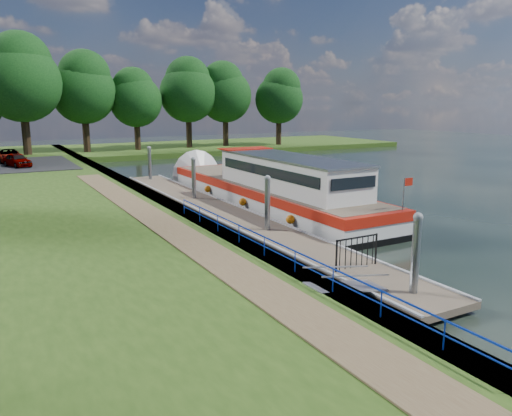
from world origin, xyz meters
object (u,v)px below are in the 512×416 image
pontoon (226,215)px  car_d (10,156)px  barge (263,188)px  car_a (17,160)px

pontoon → car_d: size_ratio=7.06×
barge → car_a: (-12.24, 20.87, 0.32)m
barge → car_d: 27.95m
car_a → car_d: (-0.34, 4.08, 0.02)m
car_a → car_d: size_ratio=0.79×
pontoon → car_d: bearing=108.3°
car_d → pontoon: bearing=-75.8°
barge → car_d: (-12.58, 24.95, 0.34)m
barge → car_d: bearing=116.8°
barge → car_a: barge is taller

